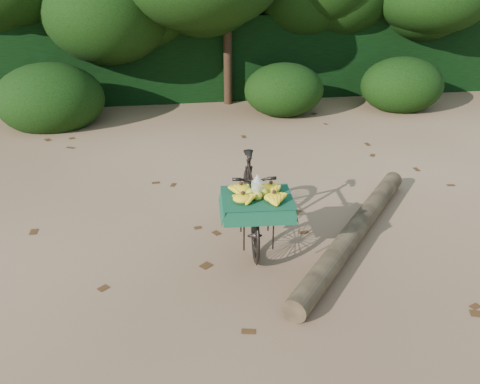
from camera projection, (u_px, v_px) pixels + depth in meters
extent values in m
plane|color=tan|center=(245.00, 220.00, 6.32)|extent=(80.00, 80.00, 0.00)
imported|color=black|center=(251.00, 200.00, 5.73)|extent=(0.58, 1.66, 0.98)
cube|color=black|center=(257.00, 199.00, 5.06)|extent=(0.38, 0.45, 0.02)
cube|color=#155238|center=(257.00, 197.00, 5.05)|extent=(0.75, 0.64, 0.01)
ellipsoid|color=gold|center=(264.00, 193.00, 5.03)|extent=(0.09, 0.08, 0.10)
ellipsoid|color=gold|center=(256.00, 190.00, 5.08)|extent=(0.09, 0.08, 0.10)
ellipsoid|color=gold|center=(250.00, 193.00, 5.02)|extent=(0.09, 0.08, 0.10)
ellipsoid|color=gold|center=(258.00, 195.00, 4.98)|extent=(0.09, 0.08, 0.10)
cylinder|color=#EAE5C6|center=(257.00, 188.00, 5.02)|extent=(0.11, 0.11, 0.15)
cylinder|color=brown|center=(355.00, 231.00, 5.83)|extent=(2.28, 2.74, 0.24)
cube|color=black|center=(200.00, 53.00, 11.54)|extent=(26.00, 1.80, 1.80)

